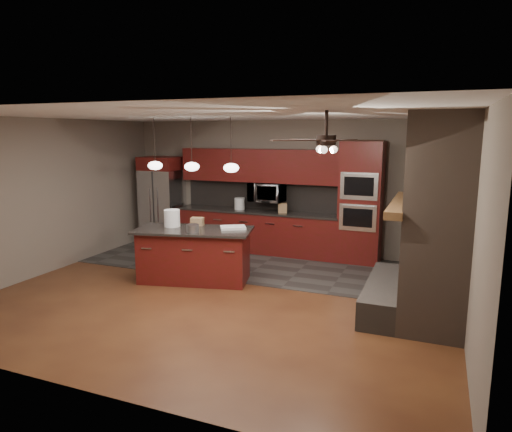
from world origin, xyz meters
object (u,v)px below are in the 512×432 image
at_px(kitchen_island, 194,255).
at_px(white_bucket, 172,218).
at_px(microwave, 267,192).
at_px(counter_bucket, 240,204).
at_px(paint_can, 193,228).
at_px(cardboard_box, 197,221).
at_px(refrigerator, 162,200).
at_px(oven_tower, 361,203).
at_px(paint_tray, 233,228).
at_px(counter_box, 283,208).

bearing_deg(kitchen_island, white_bucket, 160.63).
relative_size(microwave, counter_bucket, 2.92).
bearing_deg(paint_can, cardboard_box, 111.78).
xyz_separation_m(refrigerator, white_bucket, (1.60, -2.13, 0.07)).
xyz_separation_m(microwave, counter_bucket, (-0.61, -0.05, -0.27)).
xyz_separation_m(oven_tower, paint_tray, (-1.83, -1.98, -0.25)).
distance_m(kitchen_island, counter_box, 2.43).
distance_m(refrigerator, white_bucket, 2.67).
bearing_deg(microwave, paint_can, -97.90).
height_order(paint_can, counter_bucket, counter_bucket).
bearing_deg(kitchen_island, counter_bucket, 80.22).
height_order(microwave, refrigerator, refrigerator).
xyz_separation_m(white_bucket, counter_box, (1.31, 2.16, -0.07)).
bearing_deg(cardboard_box, paint_tray, -17.58).
distance_m(oven_tower, cardboard_box, 3.21).
height_order(microwave, kitchen_island, microwave).
relative_size(microwave, counter_box, 3.66).
bearing_deg(microwave, counter_bucket, -175.35).
bearing_deg(kitchen_island, counter_box, 55.45).
xyz_separation_m(oven_tower, counter_bucket, (-2.59, 0.01, -0.17)).
distance_m(counter_bucket, counter_box, 1.00).
bearing_deg(counter_box, microwave, 146.72).
xyz_separation_m(oven_tower, refrigerator, (-4.50, -0.07, -0.19)).
relative_size(kitchen_island, white_bucket, 7.16).
xyz_separation_m(oven_tower, paint_can, (-2.33, -2.49, -0.20)).
distance_m(white_bucket, cardboard_box, 0.45).
height_order(microwave, counter_box, microwave).
bearing_deg(cardboard_box, paint_can, -83.22).
bearing_deg(cardboard_box, counter_bucket, 76.33).
height_order(paint_can, paint_tray, paint_can).
bearing_deg(microwave, refrigerator, -177.03).
bearing_deg(cardboard_box, refrigerator, 121.29).
xyz_separation_m(refrigerator, cardboard_box, (1.96, -1.87, -0.01)).
height_order(paint_can, counter_box, counter_box).
xyz_separation_m(cardboard_box, counter_box, (0.95, 1.90, 0.01)).
distance_m(microwave, kitchen_island, 2.50).
relative_size(cardboard_box, counter_box, 1.10).
height_order(microwave, paint_tray, microwave).
height_order(kitchen_island, white_bucket, white_bucket).
relative_size(oven_tower, paint_tray, 5.66).
height_order(oven_tower, paint_tray, oven_tower).
xyz_separation_m(microwave, paint_tray, (0.14, -2.04, -0.36)).
relative_size(counter_bucket, counter_box, 1.25).
bearing_deg(oven_tower, kitchen_island, -137.39).
relative_size(refrigerator, paint_can, 9.91).
relative_size(kitchen_island, cardboard_box, 9.71).
height_order(kitchen_island, cardboard_box, cardboard_box).
distance_m(paint_can, cardboard_box, 0.58).
xyz_separation_m(white_bucket, paint_can, (0.57, -0.28, -0.08)).
distance_m(oven_tower, microwave, 1.98).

